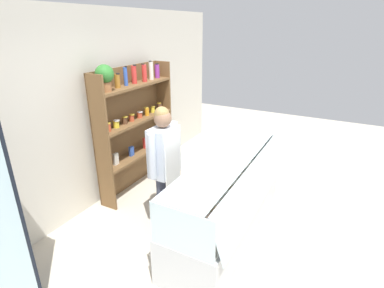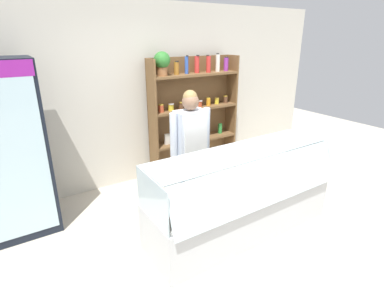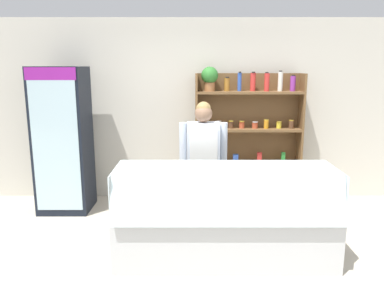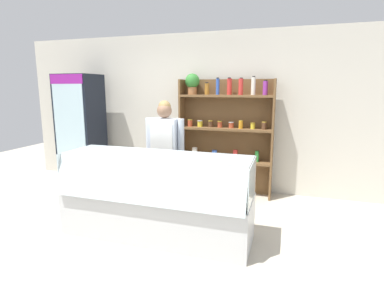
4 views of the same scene
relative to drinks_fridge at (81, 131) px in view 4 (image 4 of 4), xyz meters
The scene contains 6 objects.
ground_plane 2.67m from the drinks_fridge, 36.65° to the right, with size 12.00×12.00×0.00m, color beige.
back_wall 2.10m from the drinks_fridge, 16.50° to the left, with size 6.80×0.10×2.70m, color beige.
drinks_fridge is the anchor object (origin of this frame).
shelving_unit 2.58m from the drinks_fridge, ahead, with size 1.54×0.29×2.01m.
deli_display_case 2.65m from the drinks_fridge, 33.91° to the right, with size 2.26×0.76×1.01m.
shop_clerk 2.04m from the drinks_fridge, 18.98° to the right, with size 0.58×0.25×1.60m.
Camera 4 is at (1.58, -3.06, 1.77)m, focal length 28.00 mm.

